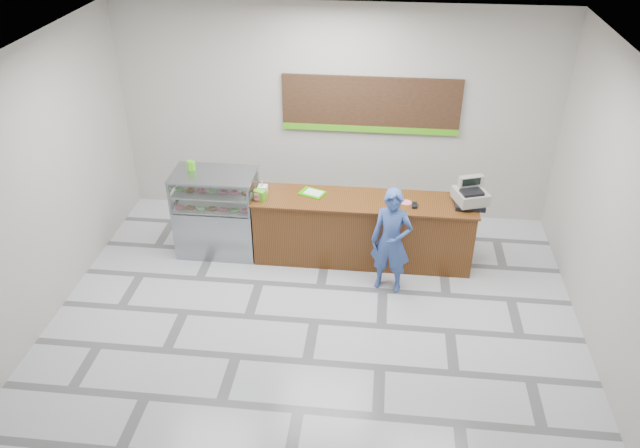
# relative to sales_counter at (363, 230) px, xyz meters

# --- Properties ---
(floor) EXTENTS (7.00, 7.00, 0.00)m
(floor) POSITION_rel_sales_counter_xyz_m (-0.55, -1.55, -0.52)
(floor) COLOR #BCBCC1
(floor) RESTS_ON ground
(back_wall) EXTENTS (7.00, 0.00, 7.00)m
(back_wall) POSITION_rel_sales_counter_xyz_m (-0.55, 1.45, 1.23)
(back_wall) COLOR #B5AFA6
(back_wall) RESTS_ON floor
(ceiling) EXTENTS (7.00, 7.00, 0.00)m
(ceiling) POSITION_rel_sales_counter_xyz_m (-0.55, -1.55, 2.98)
(ceiling) COLOR silver
(ceiling) RESTS_ON back_wall
(sales_counter) EXTENTS (3.26, 0.76, 1.03)m
(sales_counter) POSITION_rel_sales_counter_xyz_m (0.00, 0.00, 0.00)
(sales_counter) COLOR brown
(sales_counter) RESTS_ON floor
(display_case) EXTENTS (1.22, 0.72, 1.33)m
(display_case) POSITION_rel_sales_counter_xyz_m (-2.22, -0.00, 0.16)
(display_case) COLOR gray
(display_case) RESTS_ON floor
(menu_board) EXTENTS (2.80, 0.06, 0.90)m
(menu_board) POSITION_rel_sales_counter_xyz_m (-0.00, 1.41, 1.42)
(menu_board) COLOR black
(menu_board) RESTS_ON back_wall
(cash_register) EXTENTS (0.54, 0.55, 0.40)m
(cash_register) POSITION_rel_sales_counter_xyz_m (1.50, 0.03, 0.66)
(cash_register) COLOR black
(cash_register) RESTS_ON sales_counter
(card_terminal) EXTENTS (0.08, 0.15, 0.04)m
(card_terminal) POSITION_rel_sales_counter_xyz_m (0.72, -0.12, 0.53)
(card_terminal) COLOR black
(card_terminal) RESTS_ON sales_counter
(serving_tray) EXTENTS (0.43, 0.37, 0.02)m
(serving_tray) POSITION_rel_sales_counter_xyz_m (-0.77, 0.11, 0.52)
(serving_tray) COLOR #32B403
(serving_tray) RESTS_ON sales_counter
(napkin_box) EXTENTS (0.14, 0.14, 0.11)m
(napkin_box) POSITION_rel_sales_counter_xyz_m (-1.50, 0.05, 0.57)
(napkin_box) COLOR white
(napkin_box) RESTS_ON sales_counter
(straw_cup) EXTENTS (0.07, 0.07, 0.11)m
(straw_cup) POSITION_rel_sales_counter_xyz_m (-1.50, 0.04, 0.57)
(straw_cup) COLOR silver
(straw_cup) RESTS_ON sales_counter
(promo_box) EXTENTS (0.20, 0.17, 0.15)m
(promo_box) POSITION_rel_sales_counter_xyz_m (-1.50, -0.16, 0.59)
(promo_box) COLOR #50B319
(promo_box) RESTS_ON sales_counter
(donut_decal) EXTENTS (0.16, 0.16, 0.00)m
(donut_decal) POSITION_rel_sales_counter_xyz_m (0.61, -0.02, 0.52)
(donut_decal) COLOR pink
(donut_decal) RESTS_ON sales_counter
(green_cup_left) EXTENTS (0.09, 0.09, 0.14)m
(green_cup_left) POSITION_rel_sales_counter_xyz_m (-2.58, 0.09, 0.88)
(green_cup_left) COLOR #50B319
(green_cup_left) RESTS_ON display_case
(green_cup_right) EXTENTS (0.08, 0.08, 0.13)m
(green_cup_right) POSITION_rel_sales_counter_xyz_m (-2.54, 0.09, 0.88)
(green_cup_right) COLOR #50B319
(green_cup_right) RESTS_ON display_case
(customer) EXTENTS (0.64, 0.49, 1.56)m
(customer) POSITION_rel_sales_counter_xyz_m (0.42, -0.67, 0.26)
(customer) COLOR #354F96
(customer) RESTS_ON floor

